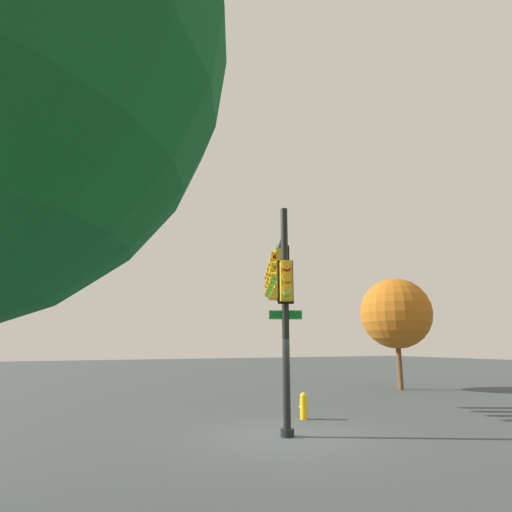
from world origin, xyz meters
TOP-DOWN VIEW (x-y plane):
  - ground_plane at (0.00, 0.00)m, footprint 120.00×120.00m
  - signal_pole_assembly at (2.05, -0.88)m, footprint 6.03×2.91m
  - fire_hydrant at (2.01, -1.75)m, footprint 0.33×0.24m
  - tree_mid at (7.34, -11.17)m, footprint 3.87×3.87m

SIDE VIEW (x-z plane):
  - ground_plane at x=0.00m, z-range 0.00..0.00m
  - fire_hydrant at x=2.01m, z-range 0.00..0.83m
  - tree_mid at x=7.34m, z-range 1.06..7.08m
  - signal_pole_assembly at x=2.05m, z-range 1.29..7.57m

